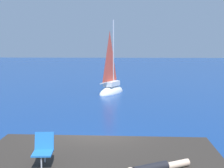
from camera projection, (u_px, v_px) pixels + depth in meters
ground_plane at (97, 155)px, 11.06m from camera, size 160.00×160.00×0.00m
boulder_seaward at (148, 165)px, 10.15m from camera, size 1.54×1.75×0.98m
boulder_inland at (33, 159)px, 10.66m from camera, size 2.09×2.03×1.07m
sailboat_near at (111, 89)px, 24.99m from camera, size 2.57×3.65×6.63m
person_sunbather at (155, 168)px, 7.10m from camera, size 1.61×0.97×0.25m
beach_chair at (43, 148)px, 7.53m from camera, size 0.53×0.63×0.80m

